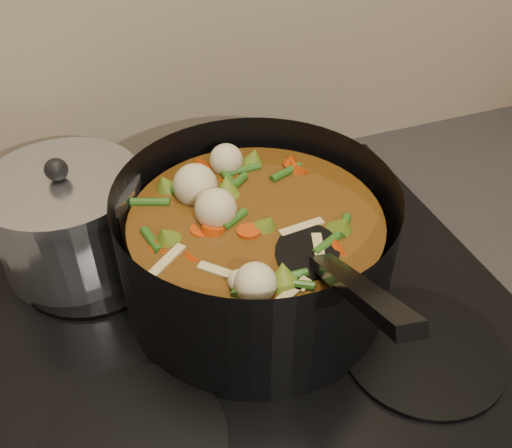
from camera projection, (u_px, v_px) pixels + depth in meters
name	position (u px, v px, depth m)	size (l,w,h in m)	color
stovetop	(246.00, 310.00, 0.69)	(0.62, 0.54, 0.03)	black
stockpot	(256.00, 248.00, 0.65)	(0.39, 0.47, 0.23)	black
saucepan	(70.00, 221.00, 0.70)	(0.19, 0.19, 0.15)	silver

